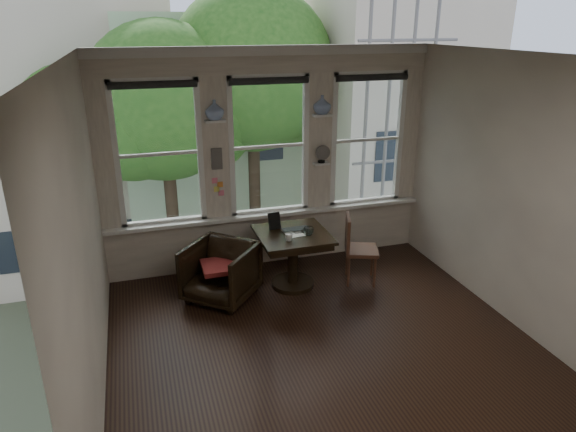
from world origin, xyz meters
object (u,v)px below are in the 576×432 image
object	(u,v)px
armchair_left	(221,272)
mug	(289,237)
table	(293,260)
side_chair_right	(361,250)
laptop	(297,231)

from	to	relation	value
armchair_left	mug	bearing A→B (deg)	31.26
table	armchair_left	bearing A→B (deg)	-176.51
side_chair_right	laptop	xyz separation A→B (m)	(-0.85, 0.17, 0.30)
side_chair_right	armchair_left	bearing A→B (deg)	107.45
side_chair_right	mug	world-z (taller)	side_chair_right
laptop	mug	world-z (taller)	mug
side_chair_right	laptop	distance (m)	0.92
laptop	mug	bearing A→B (deg)	-128.61
laptop	table	bearing A→B (deg)	-156.08
table	armchair_left	distance (m)	0.96
table	armchair_left	xyz separation A→B (m)	(-0.96, -0.06, -0.01)
armchair_left	mug	distance (m)	0.96
armchair_left	side_chair_right	xyz separation A→B (m)	(1.87, -0.08, 0.09)
mug	table	bearing A→B (deg)	60.32
armchair_left	side_chair_right	world-z (taller)	side_chair_right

